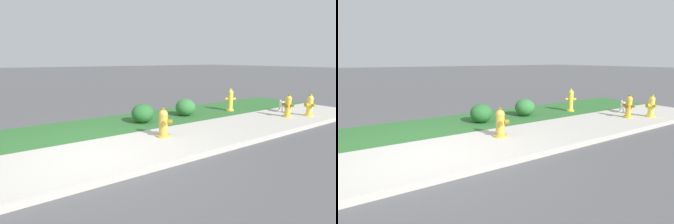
{
  "view_description": "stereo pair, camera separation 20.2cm",
  "coord_description": "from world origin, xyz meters",
  "views": [
    {
      "loc": [
        -1.51,
        -4.53,
        1.77
      ],
      "look_at": [
        2.29,
        1.05,
        0.4
      ],
      "focal_mm": 28.0,
      "sensor_mm": 36.0,
      "label": 1
    },
    {
      "loc": [
        -1.34,
        -4.65,
        1.77
      ],
      "look_at": [
        2.29,
        1.05,
        0.4
      ],
      "focal_mm": 28.0,
      "sensor_mm": 36.0,
      "label": 2
    }
  ],
  "objects": [
    {
      "name": "ground_plane",
      "position": [
        0.0,
        0.0,
        0.0
      ],
      "size": [
        120.0,
        120.0,
        0.0
      ],
      "primitive_type": "plane",
      "color": "#515154"
    },
    {
      "name": "sidewalk_pavement",
      "position": [
        0.0,
        0.0,
        0.01
      ],
      "size": [
        18.0,
        2.06,
        0.01
      ],
      "primitive_type": "cube",
      "color": "#BCB7AD",
      "rests_on": "ground"
    },
    {
      "name": "grass_verge",
      "position": [
        0.0,
        2.1,
        0.0
      ],
      "size": [
        18.0,
        2.15,
        0.01
      ],
      "primitive_type": "cube",
      "color": "#2D662D",
      "rests_on": "ground"
    },
    {
      "name": "street_curb",
      "position": [
        0.0,
        -1.11,
        0.06
      ],
      "size": [
        18.0,
        0.16,
        0.12
      ],
      "primitive_type": "cube",
      "color": "#BCB7AD",
      "rests_on": "ground"
    },
    {
      "name": "fire_hydrant_far_end",
      "position": [
        5.32,
        1.66,
        0.37
      ],
      "size": [
        0.34,
        0.33,
        0.77
      ],
      "rotation": [
        0.0,
        0.0,
        5.66
      ],
      "color": "yellow",
      "rests_on": "ground"
    },
    {
      "name": "fire_hydrant_near_corner",
      "position": [
        6.73,
        -0.35,
        0.33
      ],
      "size": [
        0.33,
        0.37,
        0.69
      ],
      "rotation": [
        0.0,
        0.0,
        1.35
      ],
      "color": "yellow",
      "rests_on": "ground"
    },
    {
      "name": "fire_hydrant_mid_block",
      "position": [
        6.03,
        -0.05,
        0.34
      ],
      "size": [
        0.33,
        0.36,
        0.71
      ],
      "rotation": [
        0.0,
        0.0,
        1.78
      ],
      "color": "gold",
      "rests_on": "ground"
    },
    {
      "name": "fire_hydrant_across_street",
      "position": [
        1.69,
        0.34,
        0.32
      ],
      "size": [
        0.37,
        0.39,
        0.68
      ],
      "rotation": [
        0.0,
        0.0,
        4.26
      ],
      "color": "gold",
      "rests_on": "ground"
    },
    {
      "name": "small_white_dog",
      "position": [
        6.64,
        0.47,
        0.25
      ],
      "size": [
        0.39,
        0.49,
        0.45
      ],
      "rotation": [
        0.0,
        0.0,
        4.16
      ],
      "color": "white",
      "rests_on": "ground"
    },
    {
      "name": "shrub_bush_near_lamp",
      "position": [
        3.54,
        1.9,
        0.27
      ],
      "size": [
        0.63,
        0.63,
        0.54
      ],
      "color": "#337538",
      "rests_on": "ground"
    },
    {
      "name": "shrub_bush_far_verge",
      "position": [
        1.96,
        1.83,
        0.27
      ],
      "size": [
        0.63,
        0.63,
        0.54
      ],
      "color": "#28662D",
      "rests_on": "ground"
    }
  ]
}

